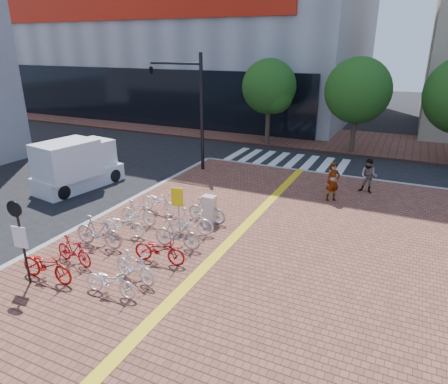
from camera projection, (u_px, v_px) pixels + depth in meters
The scene contains 25 objects.
ground at pixel (152, 260), 13.75m from camera, with size 120.00×120.00×0.00m, color black.
tactile_strip at pixel (94, 379), 8.66m from camera, with size 0.40×34.00×0.01m, color gold.
kerb_north at pixel (318, 173), 22.70m from camera, with size 14.00×0.25×0.15m, color gray.
far_sidewalk at pixel (306, 137), 31.53m from camera, with size 70.00×8.00×0.15m, color brown.
crosswalk at pixel (286, 161), 25.42m from camera, with size 7.50×4.00×0.01m.
street_trees at pixel (375, 93), 25.11m from camera, with size 16.20×4.60×6.35m.
bike_0 at pixel (47, 265), 12.15m from camera, with size 0.68×1.94×1.02m, color #A90F0C.
bike_1 at pixel (74, 251), 13.07m from camera, with size 0.45×1.60×0.96m, color #AB0C1A.
bike_2 at pixel (98, 232), 14.17m from camera, with size 0.55×1.93×1.16m, color #A4A4A8.
bike_3 at pixel (123, 224), 15.00m from camera, with size 0.63×1.80×0.95m, color white.
bike_4 at pixel (138, 213), 15.97m from camera, with size 0.47×1.67×1.00m, color silver.
bike_5 at pixel (158, 202), 17.06m from camera, with size 0.67×1.91×1.00m, color white.
bike_6 at pixel (111, 281), 11.45m from camera, with size 0.60×1.71×0.90m, color white.
bike_7 at pixel (134, 267), 12.10m from camera, with size 0.47×1.66×1.00m, color silver.
bike_8 at pixel (159, 249), 13.15m from camera, with size 0.64×1.83×0.96m, color #9F0B14.
bike_9 at pixel (177, 234), 14.10m from camera, with size 0.50×1.78×1.07m, color #AAAAAE.
bike_10 at pixel (192, 221), 15.13m from camera, with size 0.49×1.73×1.04m, color white.
bike_11 at pixel (207, 210), 16.16m from camera, with size 0.48×1.71×1.03m, color #A7A8AC.
pedestrian_a at pixel (333, 182), 18.28m from camera, with size 0.66×0.43×1.82m, color gray.
pedestrian_b at pixel (369, 176), 19.30m from camera, with size 0.82×0.64×1.68m, color #494F5C.
utility_box at pixel (209, 209), 16.07m from camera, with size 0.53×0.39×1.16m, color silver.
yellow_sign at pixel (178, 201), 15.33m from camera, with size 0.46×0.17×1.71m.
notice_sign at pixel (20, 233), 11.55m from camera, with size 0.50×0.15×2.72m.
traffic_light_pole at pixel (178, 90), 22.33m from camera, with size 3.45×1.33×6.43m.
box_truck at pixel (76, 165), 20.32m from camera, with size 2.59×4.67×2.56m.
Camera 1 is at (7.40, -9.85, 6.99)m, focal length 32.00 mm.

